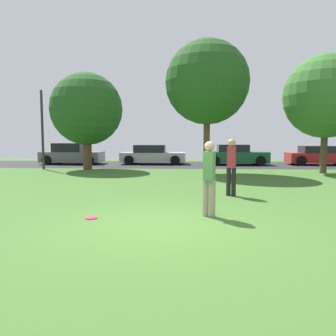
{
  "coord_description": "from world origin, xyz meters",
  "views": [
    {
      "loc": [
        0.56,
        -6.74,
        1.79
      ],
      "look_at": [
        0.0,
        3.23,
        0.9
      ],
      "focal_mm": 36.01,
      "sensor_mm": 36.0,
      "label": 1
    }
  ],
  "objects_px": {
    "oak_tree_center": "(86,109)",
    "parked_car_red": "(319,156)",
    "parked_car_grey": "(72,155)",
    "street_lamp_post": "(42,130)",
    "parked_car_silver": "(153,155)",
    "person_thrower": "(231,164)",
    "maple_tree_far": "(207,82)",
    "frisbee_disc": "(91,218)",
    "parked_car_green": "(235,155)",
    "oak_tree_right": "(326,96)",
    "person_catcher": "(209,175)"
  },
  "relations": [
    {
      "from": "parked_car_silver",
      "to": "parked_car_green",
      "type": "xyz_separation_m",
      "value": [
        5.6,
        -0.29,
        0.02
      ]
    },
    {
      "from": "maple_tree_far",
      "to": "parked_car_green",
      "type": "bearing_deg",
      "value": 68.0
    },
    {
      "from": "person_thrower",
      "to": "parked_car_grey",
      "type": "xyz_separation_m",
      "value": [
        -9.33,
        12.41,
        -0.33
      ]
    },
    {
      "from": "street_lamp_post",
      "to": "oak_tree_center",
      "type": "bearing_deg",
      "value": 0.03
    },
    {
      "from": "person_thrower",
      "to": "parked_car_silver",
      "type": "distance_m",
      "value": 13.23
    },
    {
      "from": "person_catcher",
      "to": "parked_car_grey",
      "type": "distance_m",
      "value": 17.42
    },
    {
      "from": "maple_tree_far",
      "to": "person_catcher",
      "type": "distance_m",
      "value": 10.34
    },
    {
      "from": "parked_car_silver",
      "to": "parked_car_red",
      "type": "bearing_deg",
      "value": -0.56
    },
    {
      "from": "person_catcher",
      "to": "parked_car_red",
      "type": "bearing_deg",
      "value": -11.3
    },
    {
      "from": "oak_tree_center",
      "to": "parked_car_green",
      "type": "bearing_deg",
      "value": 23.64
    },
    {
      "from": "person_catcher",
      "to": "parked_car_red",
      "type": "height_order",
      "value": "person_catcher"
    },
    {
      "from": "parked_car_grey",
      "to": "oak_tree_right",
      "type": "bearing_deg",
      "value": -19.72
    },
    {
      "from": "maple_tree_far",
      "to": "parked_car_red",
      "type": "distance_m",
      "value": 10.48
    },
    {
      "from": "oak_tree_center",
      "to": "parked_car_green",
      "type": "distance_m",
      "value": 10.13
    },
    {
      "from": "parked_car_green",
      "to": "oak_tree_center",
      "type": "bearing_deg",
      "value": -156.36
    },
    {
      "from": "person_catcher",
      "to": "parked_car_green",
      "type": "height_order",
      "value": "person_catcher"
    },
    {
      "from": "oak_tree_right",
      "to": "parked_car_silver",
      "type": "height_order",
      "value": "oak_tree_right"
    },
    {
      "from": "maple_tree_far",
      "to": "frisbee_disc",
      "type": "height_order",
      "value": "maple_tree_far"
    },
    {
      "from": "frisbee_disc",
      "to": "parked_car_silver",
      "type": "height_order",
      "value": "parked_car_silver"
    },
    {
      "from": "person_thrower",
      "to": "street_lamp_post",
      "type": "bearing_deg",
      "value": -114.22
    },
    {
      "from": "oak_tree_center",
      "to": "person_thrower",
      "type": "height_order",
      "value": "oak_tree_center"
    },
    {
      "from": "parked_car_silver",
      "to": "parked_car_grey",
      "type": "bearing_deg",
      "value": -177.21
    },
    {
      "from": "person_catcher",
      "to": "parked_car_grey",
      "type": "height_order",
      "value": "person_catcher"
    },
    {
      "from": "person_catcher",
      "to": "street_lamp_post",
      "type": "distance_m",
      "value": 14.37
    },
    {
      "from": "parked_car_silver",
      "to": "street_lamp_post",
      "type": "bearing_deg",
      "value": -144.59
    },
    {
      "from": "parked_car_red",
      "to": "oak_tree_center",
      "type": "bearing_deg",
      "value": -164.27
    },
    {
      "from": "frisbee_disc",
      "to": "street_lamp_post",
      "type": "relative_size",
      "value": 0.06
    },
    {
      "from": "oak_tree_right",
      "to": "oak_tree_center",
      "type": "height_order",
      "value": "oak_tree_right"
    },
    {
      "from": "person_catcher",
      "to": "street_lamp_post",
      "type": "height_order",
      "value": "street_lamp_post"
    },
    {
      "from": "parked_car_red",
      "to": "person_thrower",
      "type": "bearing_deg",
      "value": -120.68
    },
    {
      "from": "person_thrower",
      "to": "oak_tree_right",
      "type": "bearing_deg",
      "value": 158.81
    },
    {
      "from": "parked_car_grey",
      "to": "street_lamp_post",
      "type": "distance_m",
      "value": 4.25
    },
    {
      "from": "maple_tree_far",
      "to": "street_lamp_post",
      "type": "bearing_deg",
      "value": 170.06
    },
    {
      "from": "person_thrower",
      "to": "parked_car_green",
      "type": "bearing_deg",
      "value": -171.45
    },
    {
      "from": "maple_tree_far",
      "to": "person_thrower",
      "type": "distance_m",
      "value": 7.75
    },
    {
      "from": "oak_tree_right",
      "to": "oak_tree_center",
      "type": "relative_size",
      "value": 1.1
    },
    {
      "from": "oak_tree_right",
      "to": "parked_car_red",
      "type": "height_order",
      "value": "oak_tree_right"
    },
    {
      "from": "frisbee_disc",
      "to": "person_thrower",
      "type": "bearing_deg",
      "value": 42.15
    },
    {
      "from": "person_thrower",
      "to": "parked_car_grey",
      "type": "bearing_deg",
      "value": -125.94
    },
    {
      "from": "parked_car_red",
      "to": "parked_car_silver",
      "type": "bearing_deg",
      "value": 179.44
    },
    {
      "from": "oak_tree_right",
      "to": "parked_car_red",
      "type": "distance_m",
      "value": 6.68
    },
    {
      "from": "person_thrower",
      "to": "parked_car_silver",
      "type": "height_order",
      "value": "person_thrower"
    },
    {
      "from": "oak_tree_right",
      "to": "street_lamp_post",
      "type": "distance_m",
      "value": 15.38
    },
    {
      "from": "maple_tree_far",
      "to": "parked_car_grey",
      "type": "relative_size",
      "value": 1.63
    },
    {
      "from": "parked_car_grey",
      "to": "parked_car_silver",
      "type": "relative_size",
      "value": 0.93
    },
    {
      "from": "parked_car_red",
      "to": "street_lamp_post",
      "type": "height_order",
      "value": "street_lamp_post"
    },
    {
      "from": "oak_tree_center",
      "to": "parked_car_silver",
      "type": "distance_m",
      "value": 6.04
    },
    {
      "from": "oak_tree_center",
      "to": "parked_car_red",
      "type": "relative_size",
      "value": 1.3
    },
    {
      "from": "oak_tree_center",
      "to": "parked_car_red",
      "type": "distance_m",
      "value": 15.34
    },
    {
      "from": "person_thrower",
      "to": "parked_car_green",
      "type": "relative_size",
      "value": 0.42
    }
  ]
}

